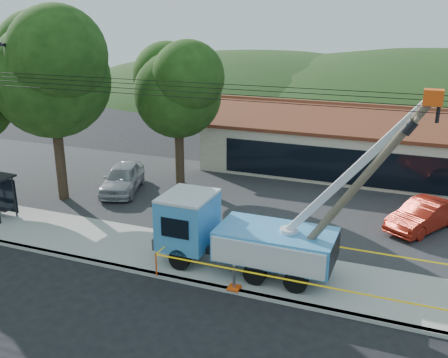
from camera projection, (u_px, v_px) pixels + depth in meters
The scene contains 13 objects.
ground at pixel (193, 318), 17.59m from camera, with size 120.00×120.00×0.00m, color black.
curb at pixel (216, 287), 19.42m from camera, with size 60.00×0.25×0.15m, color #A7A59C.
sidewalk at pixel (233, 266), 21.10m from camera, with size 60.00×4.00×0.15m, color #A7A59C.
parking_lot at pixel (284, 204), 28.17m from camera, with size 60.00×12.00×0.10m, color #28282B.
strip_mall at pixel (374, 146), 33.23m from camera, with size 22.50×8.53×4.67m.
tree_west_near at pixel (50, 68), 26.54m from camera, with size 7.56×6.72×10.80m.
tree_lot at pixel (178, 86), 29.60m from camera, with size 6.30×5.60×8.94m.
hill_west at pixel (262, 90), 71.43m from camera, with size 78.40×56.00×28.00m, color #213C16.
utility_truck at pixel (240, 233), 20.36m from camera, with size 10.41×3.91×7.75m.
leaning_pole at pixel (355, 188), 17.79m from camera, with size 5.17×1.70×7.66m.
caution_tape at pixel (309, 266), 19.37m from camera, with size 11.71×3.46×1.00m.
car_silver at pixel (124, 193), 30.07m from camera, with size 1.95×4.86×1.66m, color #A3A4AA.
car_red at pixel (421, 231), 24.71m from camera, with size 1.56×4.47×1.47m, color #A51E10.
Camera 1 is at (6.64, -13.71, 10.13)m, focal length 40.00 mm.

